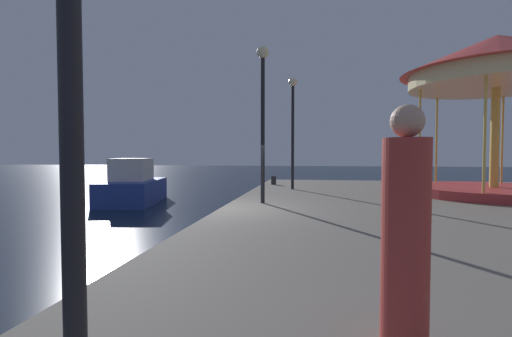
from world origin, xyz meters
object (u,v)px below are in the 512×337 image
Objects in this scene: bollard_north at (274,180)px; motorboat_blue at (133,186)px; carousel at (496,76)px; lamp_post_mid_promenade at (263,97)px; person_by_the_water at (405,236)px; lamp_post_far_end at (293,114)px.

motorboat_blue is at bearing -165.89° from bollard_north.
lamp_post_mid_promenade is at bearing -158.05° from carousel.
carousel is (14.26, -1.91, 4.11)m from motorboat_blue.
person_by_the_water reaches higher than motorboat_blue.
motorboat_blue is at bearing 175.67° from lamp_post_far_end.
person_by_the_water is at bearing -80.04° from bollard_north.
carousel is 8.24m from lamp_post_mid_promenade.
lamp_post_far_end is (0.62, 4.41, -0.01)m from lamp_post_mid_promenade.
person_by_the_water is (2.13, -7.80, -2.25)m from lamp_post_mid_promenade.
motorboat_blue is 7.96m from lamp_post_far_end.
lamp_post_far_end is 12.51m from person_by_the_water.
carousel is at bearing -7.62° from motorboat_blue.
lamp_post_far_end is at bearing 81.99° from lamp_post_mid_promenade.
lamp_post_mid_promenade reaches higher than bollard_north.
bollard_north is at bearing 99.96° from person_by_the_water.
lamp_post_mid_promenade is at bearing 105.27° from person_by_the_water.
carousel is 15.43× the size of bollard_north.
carousel is 7.17m from lamp_post_far_end.
bollard_north is at bearing 156.38° from carousel.
lamp_post_far_end is at bearing 97.05° from person_by_the_water.
motorboat_blue is 11.74× the size of bollard_north.
lamp_post_mid_promenade reaches higher than person_by_the_water.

